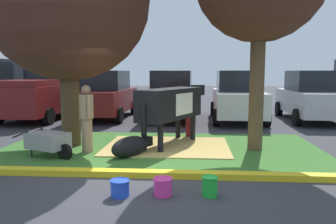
% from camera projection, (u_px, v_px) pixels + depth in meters
% --- Properties ---
extents(ground_plane, '(80.00, 80.00, 0.00)m').
position_uv_depth(ground_plane, '(139.00, 173.00, 6.46)').
color(ground_plane, '#38383D').
extents(grass_island, '(8.16, 4.25, 0.02)m').
position_uv_depth(grass_island, '(160.00, 149.00, 8.47)').
color(grass_island, '#386B28').
rests_on(grass_island, ground).
extents(curb_yellow, '(9.36, 0.24, 0.12)m').
position_uv_depth(curb_yellow, '(149.00, 174.00, 6.21)').
color(curb_yellow, yellow).
rests_on(curb_yellow, ground).
extents(hay_bedding, '(3.22, 2.42, 0.04)m').
position_uv_depth(hay_bedding, '(167.00, 146.00, 8.65)').
color(hay_bedding, tan).
rests_on(hay_bedding, ground).
extents(cow_holstein, '(1.81, 2.93, 1.58)m').
position_uv_depth(cow_holstein, '(172.00, 104.00, 8.80)').
color(cow_holstein, black).
rests_on(cow_holstein, ground).
extents(calf_lying, '(0.99, 1.28, 0.48)m').
position_uv_depth(calf_lying, '(131.00, 146.00, 7.70)').
color(calf_lying, black).
rests_on(calf_lying, ground).
extents(person_handler, '(0.48, 0.34, 1.51)m').
position_uv_depth(person_handler, '(190.00, 111.00, 9.88)').
color(person_handler, maroon).
rests_on(person_handler, ground).
extents(person_visitor_near, '(0.34, 0.46, 1.66)m').
position_uv_depth(person_visitor_near, '(87.00, 117.00, 7.97)').
color(person_visitor_near, '#9E7F5B').
rests_on(person_visitor_near, ground).
extents(wheelbarrow, '(1.59, 1.01, 0.63)m').
position_uv_depth(wheelbarrow, '(49.00, 141.00, 7.58)').
color(wheelbarrow, gray).
rests_on(wheelbarrow, ground).
extents(bucket_blue, '(0.32, 0.32, 0.27)m').
position_uv_depth(bucket_blue, '(120.00, 188.00, 5.24)').
color(bucket_blue, blue).
rests_on(bucket_blue, ground).
extents(bucket_pink, '(0.32, 0.32, 0.29)m').
position_uv_depth(bucket_pink, '(163.00, 186.00, 5.28)').
color(bucket_pink, '#EA3893').
rests_on(bucket_pink, ground).
extents(bucket_green, '(0.27, 0.27, 0.33)m').
position_uv_depth(bucket_green, '(210.00, 186.00, 5.23)').
color(bucket_green, green).
rests_on(bucket_green, ground).
extents(pickup_truck_maroon, '(2.33, 5.45, 2.42)m').
position_uv_depth(pickup_truck_maroon, '(45.00, 92.00, 14.08)').
color(pickup_truck_maroon, maroon).
rests_on(pickup_truck_maroon, ground).
extents(sedan_blue, '(2.12, 4.45, 2.02)m').
position_uv_depth(sedan_blue, '(106.00, 95.00, 13.98)').
color(sedan_blue, maroon).
rests_on(sedan_blue, ground).
extents(sedan_red, '(2.12, 4.45, 2.02)m').
position_uv_depth(sedan_red, '(172.00, 95.00, 13.83)').
color(sedan_red, red).
rests_on(sedan_red, ground).
extents(hatchback_white, '(2.12, 4.45, 2.02)m').
position_uv_depth(hatchback_white, '(237.00, 97.00, 13.20)').
color(hatchback_white, silver).
rests_on(hatchback_white, ground).
extents(sedan_silver, '(2.12, 4.45, 2.02)m').
position_uv_depth(sedan_silver, '(311.00, 96.00, 13.25)').
color(sedan_silver, silver).
rests_on(sedan_silver, ground).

